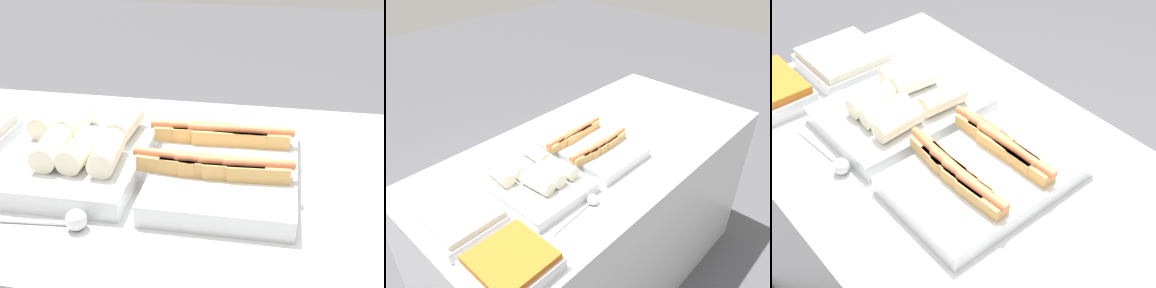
{
  "view_description": "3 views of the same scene",
  "coord_description": "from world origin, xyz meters",
  "views": [
    {
      "loc": [
        0.06,
        -1.09,
        1.58
      ],
      "look_at": [
        -0.14,
        0.0,
        1.01
      ],
      "focal_mm": 50.0,
      "sensor_mm": 36.0,
      "label": 1
    },
    {
      "loc": [
        -1.18,
        -0.98,
        1.91
      ],
      "look_at": [
        -0.14,
        0.0,
        1.01
      ],
      "focal_mm": 35.0,
      "sensor_mm": 36.0,
      "label": 2
    },
    {
      "loc": [
        0.65,
        -0.67,
        1.91
      ],
      "look_at": [
        -0.14,
        0.0,
        1.01
      ],
      "focal_mm": 50.0,
      "sensor_mm": 36.0,
      "label": 3
    }
  ],
  "objects": [
    {
      "name": "serving_spoon_near",
      "position": [
        -0.35,
        -0.26,
        0.95
      ],
      "size": [
        0.25,
        0.04,
        0.04
      ],
      "color": "silver",
      "rests_on": "counter"
    },
    {
      "name": "tray_side_back",
      "position": [
        -0.74,
        -0.0,
        0.97
      ],
      "size": [
        0.25,
        0.25,
        0.07
      ],
      "color": "silver",
      "rests_on": "counter"
    },
    {
      "name": "tray_wraps",
      "position": [
        -0.41,
        -0.0,
        0.97
      ],
      "size": [
        0.33,
        0.45,
        0.11
      ],
      "color": "silver",
      "rests_on": "counter"
    },
    {
      "name": "serving_spoon_far",
      "position": [
        -0.35,
        0.26,
        0.95
      ],
      "size": [
        0.23,
        0.04,
        0.04
      ],
      "color": "silver",
      "rests_on": "counter"
    },
    {
      "name": "tray_hotdogs",
      "position": [
        -0.06,
        0.0,
        0.97
      ],
      "size": [
        0.36,
        0.47,
        0.1
      ],
      "color": "silver",
      "rests_on": "counter"
    }
  ]
}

